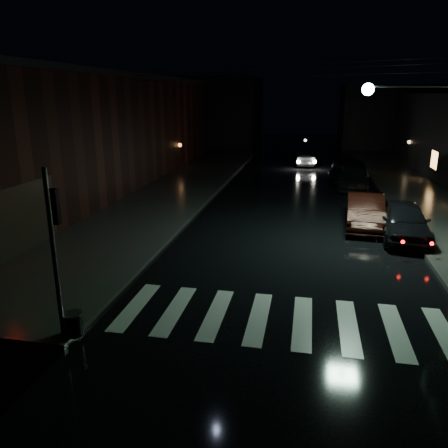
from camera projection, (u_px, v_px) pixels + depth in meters
The scene contains 13 objects.
ground at pixel (170, 318), 12.01m from camera, with size 120.00×120.00×0.00m, color black.
sidewalk_left at pixel (162, 196), 26.08m from camera, with size 6.00×44.00×0.15m, color #282826.
sidewalk_right at pixel (429, 208), 23.32m from camera, with size 4.00×44.00×0.15m, color #282826.
building_left at pixel (67, 133), 28.27m from camera, with size 10.00×36.00×7.00m, color black.
building_far_left at pixel (203, 110), 55.04m from camera, with size 14.00×10.00×8.00m, color black.
building_far_right at pixel (403, 116), 50.77m from camera, with size 14.00×10.00×7.00m, color black.
crosswalk at pixel (280, 320), 11.93m from camera, with size 9.00×3.00×0.01m, color beige.
signal_pole_corner at pixel (64, 282), 10.59m from camera, with size 0.68×0.61×4.20m.
parked_car_a at pixel (403, 221), 18.45m from camera, with size 1.87×4.66×1.59m, color black.
parked_car_b at pixel (365, 211), 20.15m from camera, with size 1.62×4.63×1.53m, color black.
parked_car_c at pixel (352, 178), 28.62m from camera, with size 1.91×4.70×1.36m, color black.
parked_car_d at pixel (348, 170), 31.06m from camera, with size 2.50×5.42×1.51m, color black.
oncoming_car at pixel (303, 157), 37.87m from camera, with size 1.48×4.25×1.40m, color black.
Camera 1 is at (3.54, -10.28, 5.92)m, focal length 35.00 mm.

